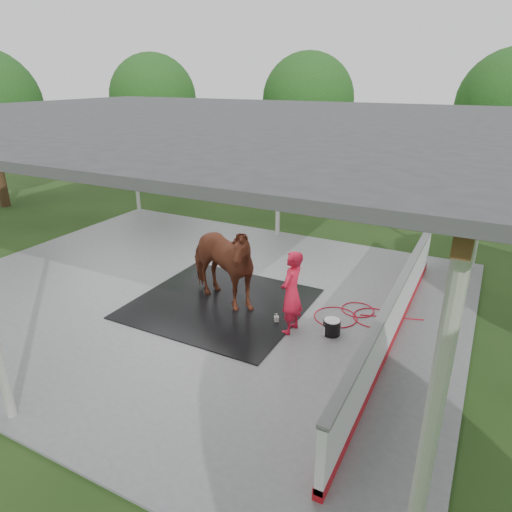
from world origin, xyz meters
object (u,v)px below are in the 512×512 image
at_px(horse, 219,263).
at_px(handler, 291,293).
at_px(wash_bucket, 332,327).
at_px(dasher_board, 394,317).

xyz_separation_m(horse, handler, (1.85, -0.34, -0.14)).
relative_size(horse, handler, 1.34).
distance_m(horse, wash_bucket, 2.74).
bearing_deg(dasher_board, horse, -177.03).
height_order(horse, handler, horse).
xyz_separation_m(horse, wash_bucket, (2.61, -0.08, -0.83)).
height_order(handler, wash_bucket, handler).
bearing_deg(wash_bucket, horse, 178.32).
height_order(dasher_board, horse, horse).
relative_size(handler, wash_bucket, 4.95).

